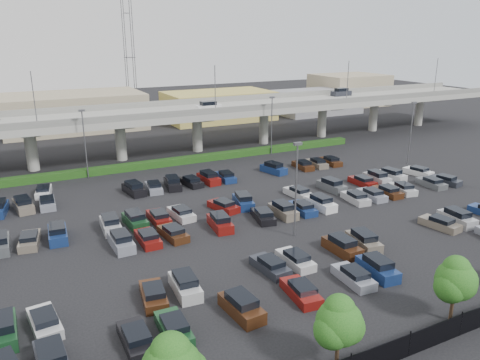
% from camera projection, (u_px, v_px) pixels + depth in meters
% --- Properties ---
extents(ground, '(280.00, 280.00, 0.00)m').
position_uv_depth(ground, '(258.00, 212.00, 57.06)').
color(ground, black).
extents(overpass, '(150.00, 13.00, 15.80)m').
position_uv_depth(overpass, '(169.00, 116.00, 82.10)').
color(overpass, '#9A9B92').
rests_on(overpass, ground).
extents(hedge, '(66.00, 1.60, 1.10)m').
position_uv_depth(hedge, '(186.00, 160.00, 78.16)').
color(hedge, '#163910').
rests_on(hedge, ground).
extents(fence, '(70.00, 0.10, 2.00)m').
position_uv_depth(fence, '(450.00, 329.00, 32.95)').
color(fence, black).
rests_on(fence, ground).
extents(tree_row, '(65.07, 3.66, 5.94)m').
position_uv_depth(tree_row, '(445.00, 284.00, 33.75)').
color(tree_row, '#332316').
rests_on(tree_row, ground).
extents(parked_cars, '(63.19, 41.67, 1.67)m').
position_uv_depth(parked_cars, '(263.00, 218.00, 53.36)').
color(parked_cars, gray).
rests_on(parked_cars, ground).
extents(light_poles, '(66.90, 48.38, 10.30)m').
position_uv_depth(light_poles, '(220.00, 163.00, 55.11)').
color(light_poles, '#54545A').
rests_on(light_poles, ground).
extents(distant_buildings, '(138.00, 24.00, 9.00)m').
position_uv_depth(distant_buildings, '(180.00, 107.00, 113.85)').
color(distant_buildings, gray).
rests_on(distant_buildings, ground).
extents(comm_tower, '(2.40, 2.40, 30.00)m').
position_uv_depth(comm_tower, '(129.00, 55.00, 117.04)').
color(comm_tower, '#54545A').
rests_on(comm_tower, ground).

